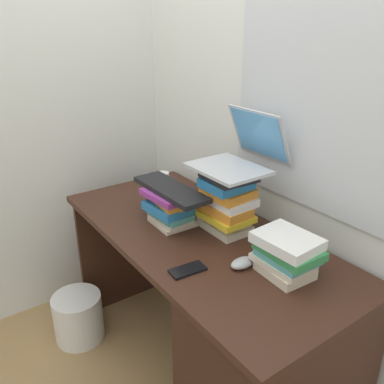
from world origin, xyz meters
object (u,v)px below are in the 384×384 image
(wastebasket, at_px, (78,317))
(book_stack_tall, at_px, (227,200))
(desk, at_px, (249,350))
(keyboard, at_px, (171,189))
(computer_mouse, at_px, (243,263))
(laptop, at_px, (241,154))
(mug, at_px, (163,180))
(book_stack_keyboard_riser, at_px, (170,207))
(cell_phone, at_px, (188,270))
(book_stack_side, at_px, (287,254))

(wastebasket, bearing_deg, book_stack_tall, 41.43)
(desk, relative_size, keyboard, 3.51)
(book_stack_tall, xyz_separation_m, keyboard, (-0.19, -0.17, 0.03))
(book_stack_tall, distance_m, computer_mouse, 0.32)
(laptop, distance_m, mug, 0.65)
(book_stack_keyboard_riser, relative_size, cell_phone, 1.75)
(book_stack_side, distance_m, wastebasket, 1.32)
(book_stack_keyboard_riser, relative_size, wastebasket, 0.89)
(book_stack_tall, bearing_deg, keyboard, -139.15)
(book_stack_keyboard_riser, height_order, mug, book_stack_keyboard_riser)
(desk, xyz_separation_m, cell_phone, (-0.17, -0.18, 0.36))
(mug, bearing_deg, laptop, 4.00)
(mug, distance_m, wastebasket, 0.89)
(desk, distance_m, laptop, 0.80)
(book_stack_keyboard_riser, xyz_separation_m, computer_mouse, (0.46, 0.03, -0.07))
(book_stack_tall, relative_size, book_stack_keyboard_riser, 1.20)
(wastebasket, bearing_deg, book_stack_keyboard_riser, 41.54)
(desk, bearing_deg, book_stack_side, 66.26)
(book_stack_tall, height_order, keyboard, book_stack_tall)
(book_stack_keyboard_riser, distance_m, keyboard, 0.09)
(laptop, relative_size, mug, 3.22)
(keyboard, bearing_deg, laptop, 49.83)
(book_stack_tall, relative_size, wastebasket, 1.07)
(book_stack_tall, relative_size, mug, 2.66)
(laptop, bearing_deg, desk, -32.14)
(book_stack_keyboard_riser, xyz_separation_m, mug, (-0.39, 0.20, -0.04))
(desk, relative_size, book_stack_tall, 5.17)
(laptop, relative_size, keyboard, 0.82)
(computer_mouse, xyz_separation_m, cell_phone, (-0.10, -0.19, -0.01))
(book_stack_side, bearing_deg, book_stack_keyboard_riser, -166.96)
(wastebasket, bearing_deg, mug, 88.29)
(desk, distance_m, keyboard, 0.75)
(keyboard, bearing_deg, wastebasket, -139.62)
(book_stack_tall, bearing_deg, book_stack_keyboard_riser, -138.81)
(computer_mouse, bearing_deg, wastebasket, -155.56)
(mug, height_order, cell_phone, mug)
(laptop, bearing_deg, book_stack_side, -15.30)
(book_stack_tall, xyz_separation_m, book_stack_side, (0.39, -0.03, -0.06))
(laptop, xyz_separation_m, keyboard, (-0.19, -0.24, -0.17))
(desk, bearing_deg, cell_phone, -133.60)
(desk, xyz_separation_m, book_stack_side, (0.05, 0.11, 0.44))
(desk, relative_size, laptop, 4.27)
(book_stack_side, distance_m, cell_phone, 0.37)
(cell_phone, bearing_deg, mug, 160.09)
(desk, bearing_deg, book_stack_tall, 157.21)
(desk, height_order, keyboard, keyboard)
(book_stack_side, height_order, cell_phone, book_stack_side)
(book_stack_keyboard_riser, distance_m, book_stack_side, 0.59)
(book_stack_side, relative_size, computer_mouse, 2.28)
(laptop, bearing_deg, mug, -176.00)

